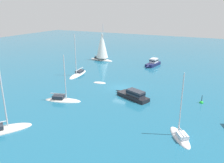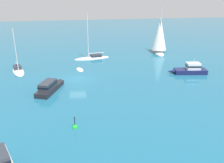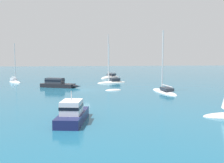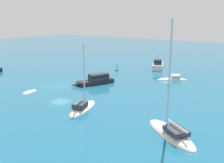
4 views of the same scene
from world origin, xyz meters
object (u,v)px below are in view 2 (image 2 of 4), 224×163
object	(u,v)px
rib	(80,70)
ketch_1	(18,71)
sloop	(159,36)
powerboat	(190,69)
channel_buoy	(75,127)
motor_cruiser	(50,87)
yacht_1	(92,58)

from	to	relation	value
rib	ketch_1	distance (m)	10.20
ketch_1	sloop	size ratio (longest dim) A/B	0.76
powerboat	ketch_1	world-z (taller)	ketch_1
rib	sloop	world-z (taller)	sloop
ketch_1	sloop	world-z (taller)	sloop
ketch_1	channel_buoy	size ratio (longest dim) A/B	4.99
ketch_1	sloop	xyz separation A→B (m)	(-8.28, 27.65, 3.38)
motor_cruiser	yacht_1	distance (m)	17.17
ketch_1	sloop	distance (m)	29.06
powerboat	channel_buoy	bearing A→B (deg)	44.21
powerboat	motor_cruiser	distance (m)	22.26
rib	channel_buoy	distance (m)	18.58
sloop	rib	bearing A→B (deg)	-55.25
yacht_1	sloop	size ratio (longest dim) A/B	0.90
channel_buoy	sloop	bearing A→B (deg)	145.61
rib	ketch_1	xyz separation A→B (m)	(-0.85, -10.16, 0.16)
motor_cruiser	sloop	distance (m)	28.38
yacht_1	channel_buoy	xyz separation A→B (m)	(25.43, -4.30, -0.17)
motor_cruiser	sloop	size ratio (longest dim) A/B	0.68
channel_buoy	rib	bearing A→B (deg)	175.55
rib	ketch_1	size ratio (longest dim) A/B	0.34
yacht_1	ketch_1	xyz separation A→B (m)	(6.05, -13.02, -0.02)
motor_cruiser	channel_buoy	size ratio (longest dim) A/B	4.45
motor_cruiser	yacht_1	world-z (taller)	yacht_1
sloop	channel_buoy	world-z (taller)	sloop
motor_cruiser	ketch_1	bearing A→B (deg)	52.61
motor_cruiser	ketch_1	xyz separation A→B (m)	(-9.49, -5.72, -0.46)
powerboat	yacht_1	distance (m)	18.98
yacht_1	channel_buoy	size ratio (longest dim) A/B	5.94
rib	yacht_1	bearing A→B (deg)	146.38
powerboat	rib	xyz separation A→B (m)	(-5.12, -17.54, -0.68)
ketch_1	channel_buoy	bearing A→B (deg)	6.80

